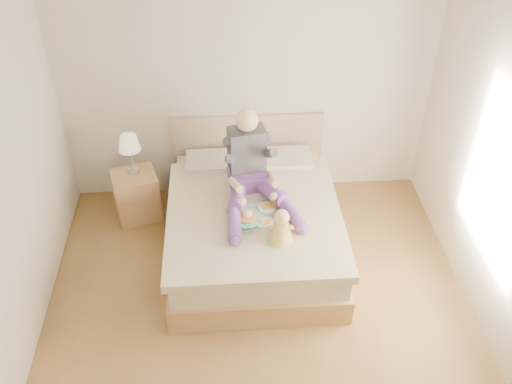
{
  "coord_description": "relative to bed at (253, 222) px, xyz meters",
  "views": [
    {
      "loc": [
        -0.26,
        -3.35,
        4.2
      ],
      "look_at": [
        0.03,
        1.01,
        0.76
      ],
      "focal_mm": 40.0,
      "sensor_mm": 36.0,
      "label": 1
    }
  ],
  "objects": [
    {
      "name": "bed",
      "position": [
        0.0,
        0.0,
        0.0
      ],
      "size": [
        1.7,
        2.18,
        1.0
      ],
      "color": "#967046",
      "rests_on": "ground"
    },
    {
      "name": "adult",
      "position": [
        -0.01,
        0.11,
        0.56
      ],
      "size": [
        0.76,
        1.14,
        0.9
      ],
      "rotation": [
        0.0,
        0.0,
        0.17
      ],
      "color": "#5F3789",
      "rests_on": "bed"
    },
    {
      "name": "tray",
      "position": [
        0.02,
        -0.27,
        0.33
      ],
      "size": [
        0.61,
        0.54,
        0.15
      ],
      "rotation": [
        0.0,
        0.0,
        0.33
      ],
      "color": "#B4B5BB",
      "rests_on": "bed"
    },
    {
      "name": "lamp",
      "position": [
        -1.25,
        0.61,
        0.6
      ],
      "size": [
        0.23,
        0.23,
        0.46
      ],
      "color": "#B4B5BB",
      "rests_on": "nightstand"
    },
    {
      "name": "room",
      "position": [
        0.08,
        -1.08,
        1.19
      ],
      "size": [
        4.02,
        4.22,
        2.71
      ],
      "color": "brown",
      "rests_on": "ground"
    },
    {
      "name": "baby",
      "position": [
        0.22,
        -0.6,
        0.44
      ],
      "size": [
        0.23,
        0.32,
        0.35
      ],
      "rotation": [
        0.0,
        0.0,
        -0.11
      ],
      "color": "#D5CB43",
      "rests_on": "bed"
    },
    {
      "name": "nightstand",
      "position": [
        -1.25,
        0.56,
        -0.03
      ],
      "size": [
        0.56,
        0.53,
        0.56
      ],
      "rotation": [
        0.0,
        0.0,
        0.29
      ],
      "color": "#967046",
      "rests_on": "ground"
    }
  ]
}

